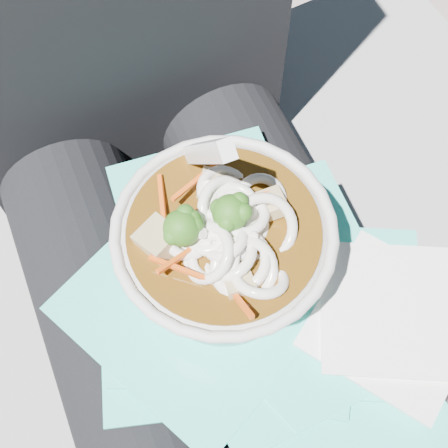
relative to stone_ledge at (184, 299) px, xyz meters
name	(u,v)px	position (x,y,z in m)	size (l,w,h in m)	color
ground	(223,418)	(0.00, -0.15, -0.22)	(20.00, 20.00, 0.00)	slate
stone_ledge	(184,299)	(0.00, 0.00, 0.00)	(1.00, 0.50, 0.43)	gray
lap	(222,333)	(0.00, -0.15, 0.29)	(0.33, 0.48, 0.14)	black
person_body	(187,242)	(0.00, -0.06, 0.32)	(0.34, 0.94, 0.98)	black
plastic_bag	(255,309)	(0.03, -0.16, 0.37)	(0.34, 0.39, 0.02)	#32D4C0
napkins	(392,317)	(0.13, -0.22, 0.38)	(0.17, 0.18, 0.01)	white
udon_bowl	(224,250)	(0.01, -0.13, 0.44)	(0.18, 0.18, 0.21)	silver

